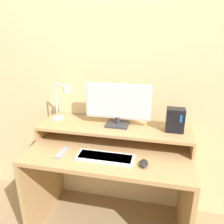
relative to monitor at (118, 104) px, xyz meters
The scene contains 9 objects.
wall_back 0.29m from the monitor, 97.95° to the left, with size 6.00×0.05×2.50m.
desk 0.54m from the monitor, 99.25° to the right, with size 1.19×0.64×0.73m.
monitor_shelf 0.20m from the monitor, 143.69° to the right, with size 1.19×0.35×0.13m.
monitor is the anchor object (origin of this frame).
desk_lamp 0.46m from the monitor, behind, with size 0.20×0.12×0.31m.
router_dock 0.44m from the monitor, ahead, with size 0.13×0.09×0.18m.
keyboard 0.42m from the monitor, 95.31° to the right, with size 0.40×0.14×0.02m.
mouse 0.50m from the monitor, 54.13° to the right, with size 0.06×0.09×0.04m.
remote_control 0.55m from the monitor, 138.28° to the right, with size 0.05×0.15×0.02m.
Camera 1 is at (0.33, -1.08, 1.54)m, focal length 35.00 mm.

